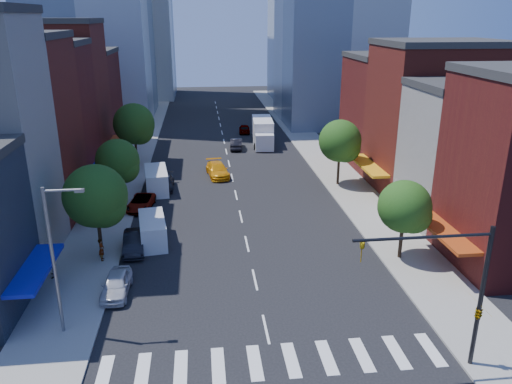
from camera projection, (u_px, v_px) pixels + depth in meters
ground at (266, 329)px, 30.01m from camera, size 220.00×220.00×0.00m
sidewalk_left at (133, 158)px, 66.13m from camera, size 5.00×120.00×0.15m
sidewalk_right at (318, 152)px, 68.79m from camera, size 5.00×120.00×0.15m
crosswalk at (273, 361)px, 27.20m from camera, size 19.00×3.00×0.01m
bldg_left_2 at (2, 133)px, 44.32m from camera, size 12.00×9.00×16.00m
bldg_left_3 at (33, 120)px, 52.45m from camera, size 12.00×8.00×15.00m
bldg_left_4 at (53, 98)px, 60.08m from camera, size 12.00×9.00×17.00m
bldg_left_5 at (73, 102)px, 69.65m from camera, size 12.00×10.00×13.00m
bldg_right_1 at (478, 157)px, 44.30m from camera, size 12.00×8.00×12.00m
bldg_right_2 at (435, 120)px, 52.23m from camera, size 12.00×10.00×15.00m
bldg_right_3 at (398, 112)px, 61.94m from camera, size 12.00×10.00×13.00m
traffic_signal at (471, 299)px, 25.47m from camera, size 7.24×2.24×8.00m
streetlight at (56, 253)px, 27.94m from camera, size 2.25×0.25×9.00m
tree_left_near at (98, 198)px, 37.42m from camera, size 4.80×4.80×7.30m
tree_left_mid at (119, 163)px, 47.84m from camera, size 4.20×4.20×6.65m
tree_left_far at (135, 126)px, 60.73m from camera, size 5.00×5.00×7.75m
tree_right_near at (407, 209)px, 37.28m from camera, size 4.00×4.00×6.20m
tree_right_far at (341, 143)px, 53.92m from camera, size 4.60×4.60×7.20m
parked_car_front at (116, 284)px, 33.62m from camera, size 1.85×4.33×1.46m
parked_car_second at (134, 242)px, 39.80m from camera, size 1.85×4.65×1.51m
parked_car_third at (141, 203)px, 48.55m from camera, size 2.77×4.90×1.29m
parked_car_rear at (165, 183)px, 54.27m from camera, size 1.85×4.54×1.32m
cargo_van_near at (153, 231)px, 41.12m from camera, size 2.71×5.30×2.16m
cargo_van_far at (156, 181)px, 53.30m from camera, size 2.91×5.86×2.40m
taxi at (217, 170)px, 58.42m from camera, size 2.90×5.66×1.57m
traffic_car_oncoming at (236, 144)px, 70.55m from camera, size 2.01×4.72×1.51m
traffic_car_far at (244, 129)px, 80.17m from camera, size 1.97×4.28×1.42m
box_truck at (263, 133)px, 72.62m from camera, size 3.28×9.28×3.68m
pedestrian_near at (101, 250)px, 37.91m from camera, size 0.47×0.67×1.75m
pedestrian_far at (50, 265)px, 35.37m from camera, size 0.96×1.11×1.97m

